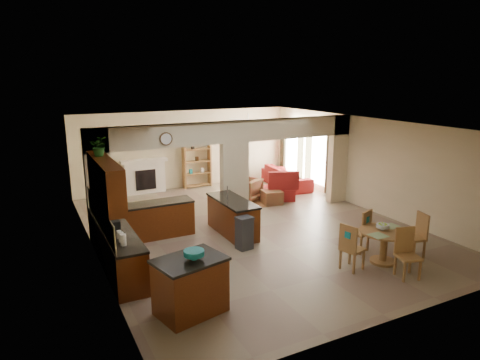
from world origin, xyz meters
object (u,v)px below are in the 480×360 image
sofa (286,177)px  armchair (247,189)px  dining_table (384,241)px  kitchen_island (190,286)px

sofa → armchair: 2.34m
sofa → dining_table: bearing=171.2°
sofa → armchair: armchair is taller
dining_table → sofa: (1.74, 6.59, -0.14)m
sofa → armchair: size_ratio=3.01×
dining_table → armchair: 5.66m
dining_table → sofa: size_ratio=0.45×
armchair → kitchen_island: bearing=25.2°
dining_table → sofa: bearing=75.2°
kitchen_island → sofa: 9.07m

